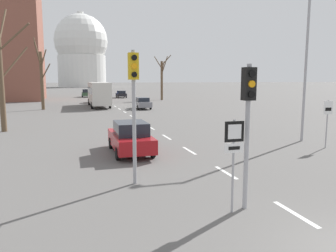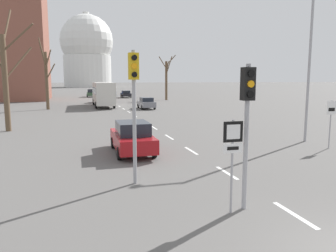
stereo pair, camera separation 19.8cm
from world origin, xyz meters
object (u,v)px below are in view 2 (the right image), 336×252
Objects in this scene: route_sign_post at (233,150)px; sedan_near_right at (146,103)px; speed_limit_sign at (331,116)px; sedan_near_left at (91,93)px; sedan_far_left at (126,94)px; sedan_far_right at (112,92)px; sedan_distant_centre at (99,98)px; traffic_signal_near_left at (134,92)px; traffic_signal_centre_tall at (247,109)px; street_lamp_right at (305,52)px; city_bus at (103,92)px; sedan_mid_centre at (132,137)px.

route_sign_post reaches higher than sedan_near_right.
speed_limit_sign is 0.63× the size of sedan_near_left.
sedan_far_left is 1.07× the size of sedan_far_right.
speed_limit_sign is 55.42m from sedan_far_left.
sedan_near_left is 18.90m from sedan_distant_centre.
traffic_signal_near_left is 1.14× the size of sedan_distant_centre.
route_sign_post is at bearing -159.07° from traffic_signal_centre_tall.
speed_limit_sign is 0.63× the size of sedan_near_right.
street_lamp_right is (11.58, 5.55, 2.11)m from traffic_signal_near_left.
city_bus is at bearing 107.09° from speed_limit_sign.
sedan_far_right is at bearing 86.86° from route_sign_post.
sedan_far_left is (5.98, 62.15, -1.12)m from route_sign_post.
speed_limit_sign is at bearing -83.84° from street_lamp_right.
city_bus is at bearing 87.36° from traffic_signal_near_left.
speed_limit_sign reaches higher than sedan_far_left.
traffic_signal_near_left is 1.80× the size of speed_limit_sign.
traffic_signal_near_left is 36.39m from city_bus.
route_sign_post is 0.61× the size of sedan_mid_centre.
city_bus is at bearing -88.77° from sedan_near_left.
street_lamp_right is (8.79, 8.87, 2.51)m from traffic_signal_centre_tall.
traffic_signal_near_left is 44.89m from sedan_distant_centre.
sedan_distant_centre is at bearing 104.24° from street_lamp_right.
traffic_signal_centre_tall reaches higher than sedan_mid_centre.
sedan_mid_centre reaches higher than sedan_far_right.
traffic_signal_centre_tall is at bearing -76.64° from sedan_mid_centre.
sedan_far_left is (8.23, 58.63, -2.68)m from traffic_signal_near_left.
sedan_near_left reaches higher than sedan_near_right.
sedan_near_right is at bearing -44.77° from city_bus.
city_bus is at bearing 91.61° from traffic_signal_centre_tall.
sedan_mid_centre is at bearing -103.42° from sedan_near_right.
traffic_signal_centre_tall is 72.06m from sedan_far_right.
traffic_signal_centre_tall is at bearing -49.95° from traffic_signal_near_left.
sedan_mid_centre is (-10.81, -0.34, -4.73)m from street_lamp_right.
sedan_mid_centre is at bearing 103.36° from traffic_signal_centre_tall.
route_sign_post is at bearing -89.25° from sedan_distant_centre.
speed_limit_sign is (11.82, 3.34, -1.60)m from traffic_signal_near_left.
speed_limit_sign is at bearing 15.77° from traffic_signal_near_left.
sedan_far_right is (5.11, 4.96, -0.01)m from sedan_near_left.
city_bus is (-4.53, -32.31, 1.20)m from sedan_far_right.
speed_limit_sign reaches higher than sedan_near_left.
traffic_signal_near_left reaches higher than traffic_signal_centre_tall.
route_sign_post is 0.26× the size of city_bus.
traffic_signal_near_left is 1.13× the size of sedan_near_left.
city_bus reaches higher than sedan_far_right.
route_sign_post is (2.25, -3.52, -1.56)m from traffic_signal_near_left.
street_lamp_right reaches higher than traffic_signal_centre_tall.
traffic_signal_centre_tall is 62.22m from sedan_far_left.
route_sign_post reaches higher than speed_limit_sign.
route_sign_post is 72.27m from sedan_far_right.
sedan_far_right is (-5.38, 63.08, -4.73)m from street_lamp_right.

